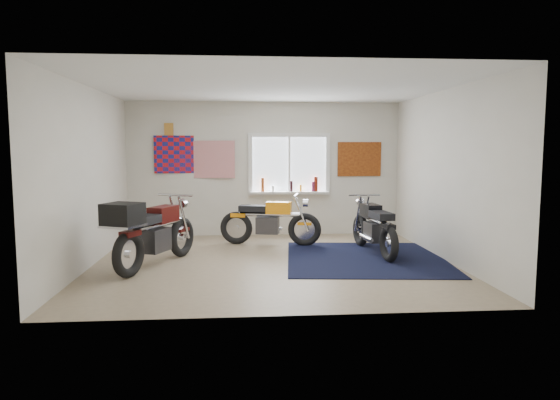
{
  "coord_description": "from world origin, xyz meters",
  "views": [
    {
      "loc": [
        -0.49,
        -7.63,
        1.79
      ],
      "look_at": [
        0.15,
        0.4,
        0.94
      ],
      "focal_mm": 32.0,
      "sensor_mm": 36.0,
      "label": 1
    }
  ],
  "objects": [
    {
      "name": "triumph_poster",
      "position": [
        1.95,
        2.48,
        1.55
      ],
      "size": [
        0.9,
        0.03,
        0.7
      ],
      "primitive_type": "cube",
      "color": "#A54C14",
      "rests_on": "room_shell"
    },
    {
      "name": "oil_bottles",
      "position": [
        0.67,
        2.4,
        1.02
      ],
      "size": [
        1.16,
        0.09,
        0.3
      ],
      "color": "#973F16",
      "rests_on": "window_assembly"
    },
    {
      "name": "room_shell",
      "position": [
        0.0,
        0.0,
        1.64
      ],
      "size": [
        5.5,
        5.5,
        5.5
      ],
      "color": "white",
      "rests_on": "ground"
    },
    {
      "name": "flag_display",
      "position": [
        -1.9,
        2.48,
        2.15
      ],
      "size": [
        1.6,
        0.1,
        1.17
      ],
      "color": "red",
      "rests_on": "room_shell"
    },
    {
      "name": "navy_rug",
      "position": [
        1.51,
        0.15,
        0.01
      ],
      "size": [
        2.75,
        2.84,
        0.01
      ],
      "primitive_type": "cube",
      "rotation": [
        0.0,
        0.0,
        -0.1
      ],
      "color": "black",
      "rests_on": "ground"
    },
    {
      "name": "black_chrome_bike",
      "position": [
        1.75,
        0.54,
        0.43
      ],
      "size": [
        0.58,
        1.9,
        0.97
      ],
      "rotation": [
        0.0,
        0.0,
        1.68
      ],
      "color": "black",
      "rests_on": "navy_rug"
    },
    {
      "name": "yellow_triumph",
      "position": [
        0.04,
        1.43,
        0.42
      ],
      "size": [
        1.86,
        0.64,
        0.95
      ],
      "rotation": [
        0.0,
        0.0,
        -0.22
      ],
      "color": "black",
      "rests_on": "ground"
    },
    {
      "name": "ground",
      "position": [
        0.0,
        0.0,
        0.0
      ],
      "size": [
        5.5,
        5.5,
        0.0
      ],
      "primitive_type": "plane",
      "color": "#9E896B",
      "rests_on": "ground"
    },
    {
      "name": "maroon_tourer",
      "position": [
        -1.82,
        -0.25,
        0.55
      ],
      "size": [
        1.13,
        2.0,
        1.06
      ],
      "rotation": [
        0.0,
        0.0,
        1.15
      ],
      "color": "black",
      "rests_on": "ground"
    },
    {
      "name": "window_assembly",
      "position": [
        0.5,
        2.47,
        1.37
      ],
      "size": [
        1.66,
        0.17,
        1.26
      ],
      "color": "white",
      "rests_on": "room_shell"
    }
  ]
}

